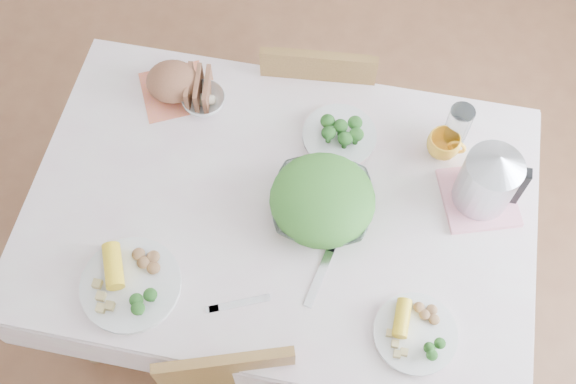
% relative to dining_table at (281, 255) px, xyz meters
% --- Properties ---
extents(floor, '(3.60, 3.60, 0.00)m').
position_rel_dining_table_xyz_m(floor, '(0.00, 0.00, -0.38)').
color(floor, brown).
rests_on(floor, ground).
extents(dining_table, '(1.40, 0.90, 0.75)m').
position_rel_dining_table_xyz_m(dining_table, '(0.00, 0.00, 0.00)').
color(dining_table, brown).
rests_on(dining_table, floor).
extents(tablecloth, '(1.50, 1.00, 0.01)m').
position_rel_dining_table_xyz_m(tablecloth, '(0.00, 0.00, 0.38)').
color(tablecloth, white).
rests_on(tablecloth, dining_table).
extents(chair_far, '(0.43, 0.43, 0.88)m').
position_rel_dining_table_xyz_m(chair_far, '(0.01, 0.67, 0.09)').
color(chair_far, brown).
rests_on(chair_far, floor).
extents(salad_bowl, '(0.31, 0.31, 0.07)m').
position_rel_dining_table_xyz_m(salad_bowl, '(0.12, 0.01, 0.42)').
color(salad_bowl, white).
rests_on(salad_bowl, tablecloth).
extents(dinner_plate_left, '(0.30, 0.30, 0.02)m').
position_rel_dining_table_xyz_m(dinner_plate_left, '(-0.36, -0.33, 0.40)').
color(dinner_plate_left, white).
rests_on(dinner_plate_left, tablecloth).
extents(dinner_plate_right, '(0.30, 0.30, 0.02)m').
position_rel_dining_table_xyz_m(dinner_plate_right, '(0.43, -0.31, 0.40)').
color(dinner_plate_right, white).
rests_on(dinner_plate_right, tablecloth).
extents(broccoli_plate, '(0.25, 0.25, 0.02)m').
position_rel_dining_table_xyz_m(broccoli_plate, '(0.13, 0.27, 0.40)').
color(broccoli_plate, beige).
rests_on(broccoli_plate, tablecloth).
extents(napkin, '(0.28, 0.28, 0.00)m').
position_rel_dining_table_xyz_m(napkin, '(-0.42, 0.34, 0.39)').
color(napkin, '#DB6D4F').
rests_on(napkin, tablecloth).
extents(bread_loaf, '(0.21, 0.21, 0.10)m').
position_rel_dining_table_xyz_m(bread_loaf, '(-0.42, 0.34, 0.45)').
color(bread_loaf, brown).
rests_on(bread_loaf, napkin).
extents(fruit_bowl, '(0.15, 0.15, 0.04)m').
position_rel_dining_table_xyz_m(fruit_bowl, '(-0.31, 0.31, 0.41)').
color(fruit_bowl, white).
rests_on(fruit_bowl, tablecloth).
extents(yellow_mug, '(0.12, 0.12, 0.08)m').
position_rel_dining_table_xyz_m(yellow_mug, '(0.45, 0.28, 0.43)').
color(yellow_mug, yellow).
rests_on(yellow_mug, tablecloth).
extents(glass_tumbler, '(0.09, 0.09, 0.14)m').
position_rel_dining_table_xyz_m(glass_tumbler, '(0.48, 0.34, 0.45)').
color(glass_tumbler, white).
rests_on(glass_tumbler, tablecloth).
extents(pink_tray, '(0.27, 0.27, 0.02)m').
position_rel_dining_table_xyz_m(pink_tray, '(0.57, 0.14, 0.40)').
color(pink_tray, pink).
rests_on(pink_tray, tablecloth).
extents(electric_kettle, '(0.21, 0.21, 0.23)m').
position_rel_dining_table_xyz_m(electric_kettle, '(0.57, 0.14, 0.51)').
color(electric_kettle, '#B2B5BA').
rests_on(electric_kettle, pink_tray).
extents(fork_right, '(0.06, 0.21, 0.00)m').
position_rel_dining_table_xyz_m(fork_right, '(0.16, -0.19, 0.39)').
color(fork_right, silver).
rests_on(fork_right, tablecloth).
extents(knife, '(0.17, 0.09, 0.00)m').
position_rel_dining_table_xyz_m(knife, '(-0.05, -0.32, 0.39)').
color(knife, silver).
rests_on(knife, tablecloth).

